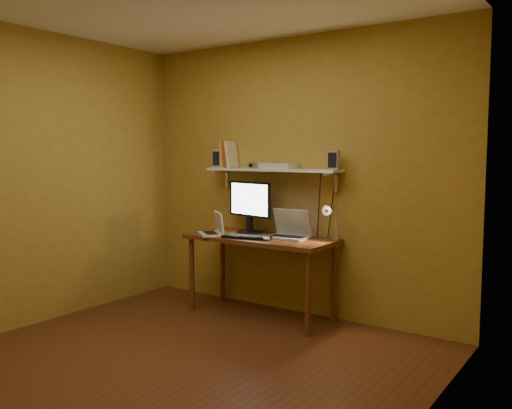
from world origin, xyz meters
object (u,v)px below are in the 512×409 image
Objects in this scene: monitor at (250,204)px; netbook at (214,229)px; router at (279,166)px; laptop at (290,230)px; keyboard at (247,237)px; desk at (261,246)px; desk_lamp at (331,218)px; shelf_camera at (252,165)px; speaker_right at (334,160)px; wall_shelf at (272,170)px; mouse at (266,239)px; speaker_left at (219,158)px.

monitor reaches higher than netbook.
router is (0.30, 0.06, 0.37)m from monitor.
laptop is 0.39m from keyboard.
desk is 3.73× the size of desk_lamp.
monitor is 5.53× the size of shelf_camera.
router is (0.50, 0.35, 0.59)m from netbook.
desk_lamp is 2.22× the size of speaker_right.
monitor is 3.23× the size of speaker_right.
netbook is at bearing -140.65° from wall_shelf.
router is at bearing 147.94° from laptop.
desk_lamp is 3.81× the size of shelf_camera.
monitor is (-0.22, 0.14, 0.36)m from desk.
router is (0.07, 0.00, 0.04)m from wall_shelf.
keyboard is at bearing -105.68° from desk.
laptop is at bearing -173.96° from speaker_right.
shelf_camera reaches higher than router.
speaker_right reaches higher than netbook.
mouse is (-0.10, -0.24, -0.05)m from laptop.
router is at bearing -3.40° from speaker_left.
shelf_camera is (-0.19, 0.13, 0.74)m from desk.
router is (-0.57, -0.00, -0.06)m from speaker_right.
router is at bearing 58.68° from keyboard.
desk is at bearing -20.30° from speaker_left.
monitor is at bearing 173.80° from speaker_right.
mouse is 0.60m from desk_lamp.
wall_shelf is (0.00, 0.19, 0.69)m from desk.
speaker_left is (-0.21, 0.35, 0.66)m from netbook.
desk is 7.69× the size of speaker_left.
laptop is 0.75m from speaker_right.
shelf_camera is (-0.85, -0.00, 0.45)m from desk_lamp.
monitor is at bearing 93.99° from netbook.
keyboard is at bearing -163.07° from speaker_right.
desk is 1.00× the size of wall_shelf.
shelf_camera is at bearing 172.72° from laptop.
desk_lamp is 0.74m from router.
shelf_camera reaches higher than monitor.
wall_shelf reaches higher than desk.
wall_shelf reaches higher than keyboard.
desk is 0.48m from netbook.
monitor is at bearing -165.68° from wall_shelf.
speaker_right reaches higher than desk_lamp.
desk is at bearing -90.00° from wall_shelf.
wall_shelf is at bearing 20.13° from shelf_camera.
desk is at bearing -33.64° from shelf_camera.
monitor is at bearing -11.03° from speaker_left.
router is (-0.19, 0.11, 0.58)m from laptop.
shelf_camera is at bearing -7.00° from monitor.
speaker_left is (-0.90, 0.10, 0.65)m from laptop.
shelf_camera reaches higher than desk.
mouse is at bearing -153.87° from speaker_right.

